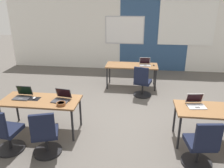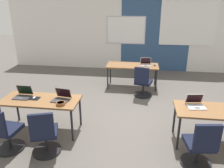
{
  "view_description": "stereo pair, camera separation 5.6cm",
  "coord_description": "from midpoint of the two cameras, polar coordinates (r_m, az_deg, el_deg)",
  "views": [
    {
      "loc": [
        0.22,
        -4.53,
        2.65
      ],
      "look_at": [
        -0.37,
        0.17,
        0.84
      ],
      "focal_mm": 35.72,
      "sensor_mm": 36.0,
      "label": 1
    },
    {
      "loc": [
        0.27,
        -4.52,
        2.65
      ],
      "look_at": [
        -0.37,
        0.17,
        0.84
      ],
      "focal_mm": 35.72,
      "sensor_mm": 36.0,
      "label": 2
    }
  ],
  "objects": [
    {
      "name": "mouse_near_left_end",
      "position": [
        4.87,
        -19.6,
        -3.39
      ],
      "size": [
        0.07,
        0.11,
        0.03
      ],
      "color": "#B2B2B7",
      "rests_on": "mousepad_near_left_end"
    },
    {
      "name": "laptop_near_left_end",
      "position": [
        5.02,
        -22.16,
        -2.68
      ],
      "size": [
        0.33,
        0.3,
        0.23
      ],
      "rotation": [
        0.0,
        0.0,
        -0.01
      ],
      "color": "#333338",
      "rests_on": "desk_near_left"
    },
    {
      "name": "chair_near_left_end",
      "position": [
        4.53,
        -25.98,
        -11.49
      ],
      "size": [
        0.52,
        0.56,
        0.92
      ],
      "rotation": [
        0.0,
        0.0,
        3.05
      ],
      "color": "black",
      "rests_on": "ground"
    },
    {
      "name": "back_wall_assembly",
      "position": [
        8.81,
        5.8,
        12.78
      ],
      "size": [
        10.0,
        0.27,
        2.8
      ],
      "color": "silver",
      "rests_on": "ground"
    },
    {
      "name": "laptop_near_right_inner",
      "position": [
        4.57,
        20.32,
        -4.71
      ],
      "size": [
        0.37,
        0.35,
        0.23
      ],
      "rotation": [
        0.0,
        0.0,
        0.13
      ],
      "color": "silver",
      "rests_on": "desk_near_right"
    },
    {
      "name": "laptop_near_left_inner",
      "position": [
        4.64,
        -13.12,
        -3.55
      ],
      "size": [
        0.37,
        0.35,
        0.23
      ],
      "rotation": [
        0.0,
        0.0,
        -0.16
      ],
      "color": "#333338",
      "rests_on": "desk_near_left"
    },
    {
      "name": "snack_bowl",
      "position": [
        4.44,
        -13.28,
        -4.92
      ],
      "size": [
        0.18,
        0.18,
        0.06
      ],
      "color": "brown",
      "rests_on": "desk_near_left"
    },
    {
      "name": "mouse_far_right",
      "position": [
        7.0,
        10.41,
        4.75
      ],
      "size": [
        0.08,
        0.11,
        0.03
      ],
      "color": "black",
      "rests_on": "desk_far_center"
    },
    {
      "name": "desk_near_left",
      "position": [
        4.83,
        -18.08,
        -4.47
      ],
      "size": [
        1.6,
        0.7,
        0.72
      ],
      "color": "brown",
      "rests_on": "ground"
    },
    {
      "name": "desk_far_center",
      "position": [
        7.02,
        4.82,
        4.41
      ],
      "size": [
        1.6,
        0.7,
        0.72
      ],
      "color": "brown",
      "rests_on": "ground"
    },
    {
      "name": "chair_near_right_inner",
      "position": [
        4.05,
        21.38,
        -14.88
      ],
      "size": [
        0.52,
        0.56,
        0.92
      ],
      "rotation": [
        0.0,
        0.0,
        3.28
      ],
      "color": "black",
      "rests_on": "ground"
    },
    {
      "name": "chair_far_right",
      "position": [
        6.4,
        7.49,
        -0.02
      ],
      "size": [
        0.54,
        0.59,
        0.92
      ],
      "rotation": [
        0.0,
        0.0,
        2.89
      ],
      "color": "black",
      "rests_on": "ground"
    },
    {
      "name": "desk_near_right",
      "position": [
        4.65,
        25.37,
        -6.56
      ],
      "size": [
        1.6,
        0.7,
        0.72
      ],
      "color": "brown",
      "rests_on": "ground"
    },
    {
      "name": "chair_near_left_inner",
      "position": [
        4.2,
        -17.06,
        -12.81
      ],
      "size": [
        0.56,
        0.61,
        0.92
      ],
      "rotation": [
        0.0,
        0.0,
        3.46
      ],
      "color": "black",
      "rests_on": "ground"
    },
    {
      "name": "ground_plane",
      "position": [
        5.25,
        3.5,
        -9.41
      ],
      "size": [
        24.0,
        24.0,
        0.0
      ],
      "color": "#56514C"
    },
    {
      "name": "laptop_far_right",
      "position": [
        7.0,
        8.2,
        5.16
      ],
      "size": [
        0.35,
        0.31,
        0.23
      ],
      "rotation": [
        0.0,
        0.0,
        0.06
      ],
      "color": "#9E9EA3",
      "rests_on": "desk_far_center"
    },
    {
      "name": "mousepad_near_left_end",
      "position": [
        4.88,
        -19.58,
        -3.59
      ],
      "size": [
        0.22,
        0.19,
        0.0
      ],
      "color": "black",
      "rests_on": "desk_near_left"
    }
  ]
}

